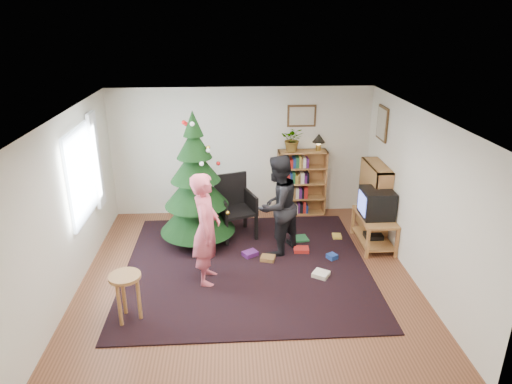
{
  "coord_description": "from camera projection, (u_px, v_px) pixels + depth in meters",
  "views": [
    {
      "loc": [
        -0.24,
        -6.03,
        3.75
      ],
      "look_at": [
        0.17,
        0.74,
        1.1
      ],
      "focal_mm": 32.0,
      "sensor_mm": 36.0,
      "label": 1
    }
  ],
  "objects": [
    {
      "name": "wall_right",
      "position": [
        417.0,
        197.0,
        6.67
      ],
      "size": [
        0.02,
        5.0,
        2.5
      ],
      "primitive_type": "cube",
      "color": "silver",
      "rests_on": "floor"
    },
    {
      "name": "wall_front",
      "position": [
        259.0,
        305.0,
        4.2
      ],
      "size": [
        5.0,
        0.02,
        2.5
      ],
      "primitive_type": "cube",
      "color": "silver",
      "rests_on": "floor"
    },
    {
      "name": "window_pane",
      "position": [
        81.0,
        174.0,
        6.85
      ],
      "size": [
        0.04,
        1.2,
        1.4
      ],
      "primitive_type": "cube",
      "color": "silver",
      "rests_on": "wall_left"
    },
    {
      "name": "ceiling",
      "position": [
        246.0,
        115.0,
        6.07
      ],
      "size": [
        5.0,
        5.0,
        0.0
      ],
      "primitive_type": "plane",
      "rotation": [
        3.14,
        0.0,
        0.0
      ],
      "color": "white",
      "rests_on": "wall_back"
    },
    {
      "name": "wall_left",
      "position": [
        69.0,
        205.0,
        6.38
      ],
      "size": [
        0.02,
        5.0,
        2.5
      ],
      "primitive_type": "cube",
      "color": "silver",
      "rests_on": "floor"
    },
    {
      "name": "floor",
      "position": [
        248.0,
        276.0,
        6.98
      ],
      "size": [
        5.0,
        5.0,
        0.0
      ],
      "primitive_type": "plane",
      "color": "brown",
      "rests_on": "ground"
    },
    {
      "name": "armchair",
      "position": [
        236.0,
        203.0,
        8.13
      ],
      "size": [
        0.78,
        0.79,
        1.12
      ],
      "rotation": [
        0.0,
        0.0,
        0.33
      ],
      "color": "black",
      "rests_on": "rug"
    },
    {
      "name": "picture_right",
      "position": [
        382.0,
        123.0,
        8.04
      ],
      "size": [
        0.03,
        0.5,
        0.6
      ],
      "color": "#4C3319",
      "rests_on": "wall_right"
    },
    {
      "name": "stool",
      "position": [
        126.0,
        286.0,
        5.8
      ],
      "size": [
        0.41,
        0.41,
        0.68
      ],
      "color": "#A46A3A",
      "rests_on": "floor"
    },
    {
      "name": "curtain",
      "position": [
        96.0,
        161.0,
        7.51
      ],
      "size": [
        0.06,
        0.35,
        1.6
      ],
      "primitive_type": "cube",
      "color": "white",
      "rests_on": "wall_left"
    },
    {
      "name": "picture_back",
      "position": [
        302.0,
        116.0,
        8.64
      ],
      "size": [
        0.55,
        0.03,
        0.42
      ],
      "color": "#4C3319",
      "rests_on": "wall_back"
    },
    {
      "name": "wall_back",
      "position": [
        241.0,
        152.0,
        8.85
      ],
      "size": [
        5.0,
        0.02,
        2.5
      ],
      "primitive_type": "cube",
      "color": "silver",
      "rests_on": "floor"
    },
    {
      "name": "potted_plant",
      "position": [
        293.0,
        139.0,
        8.65
      ],
      "size": [
        0.48,
        0.44,
        0.47
      ],
      "primitive_type": "imported",
      "rotation": [
        0.0,
        0.0,
        -0.2
      ],
      "color": "gray",
      "rests_on": "bookshelf_back"
    },
    {
      "name": "table_lamp",
      "position": [
        319.0,
        139.0,
        8.69
      ],
      "size": [
        0.25,
        0.25,
        0.33
      ],
      "color": "#A57F33",
      "rests_on": "bookshelf_back"
    },
    {
      "name": "tv_stand",
      "position": [
        374.0,
        228.0,
        7.83
      ],
      "size": [
        0.54,
        0.98,
        0.55
      ],
      "color": "#A46A3A",
      "rests_on": "floor"
    },
    {
      "name": "person_standing",
      "position": [
        206.0,
        229.0,
        6.58
      ],
      "size": [
        0.45,
        0.65,
        1.71
      ],
      "primitive_type": "imported",
      "rotation": [
        0.0,
        0.0,
        1.5
      ],
      "color": "#CB5162",
      "rests_on": "rug"
    },
    {
      "name": "person_by_chair",
      "position": [
        277.0,
        206.0,
        7.4
      ],
      "size": [
        1.04,
        1.04,
        1.69
      ],
      "primitive_type": "imported",
      "rotation": [
        0.0,
        0.0,
        3.92
      ],
      "color": "black",
      "rests_on": "rug"
    },
    {
      "name": "rug",
      "position": [
        247.0,
        266.0,
        7.26
      ],
      "size": [
        3.8,
        3.6,
        0.02
      ],
      "primitive_type": "cube",
      "color": "black",
      "rests_on": "floor"
    },
    {
      "name": "floor_clutter",
      "position": [
        302.0,
        252.0,
        7.61
      ],
      "size": [
        1.79,
        1.48,
        0.08
      ],
      "color": "#A51E19",
      "rests_on": "rug"
    },
    {
      "name": "christmas_tree",
      "position": [
        196.0,
        191.0,
        7.67
      ],
      "size": [
        1.29,
        1.29,
        2.34
      ],
      "rotation": [
        0.0,
        0.0,
        -0.16
      ],
      "color": "#3F2816",
      "rests_on": "rug"
    },
    {
      "name": "bookshelf_right",
      "position": [
        374.0,
        198.0,
        8.18
      ],
      "size": [
        0.3,
        0.95,
        1.3
      ],
      "rotation": [
        0.0,
        0.0,
        1.57
      ],
      "color": "#A46A3A",
      "rests_on": "floor"
    },
    {
      "name": "bookshelf_back",
      "position": [
        302.0,
        182.0,
        8.98
      ],
      "size": [
        0.95,
        0.3,
        1.3
      ],
      "color": "#A46A3A",
      "rests_on": "floor"
    },
    {
      "name": "crt_tv",
      "position": [
        377.0,
        203.0,
        7.66
      ],
      "size": [
        0.51,
        0.55,
        0.48
      ],
      "color": "black",
      "rests_on": "tv_stand"
    }
  ]
}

